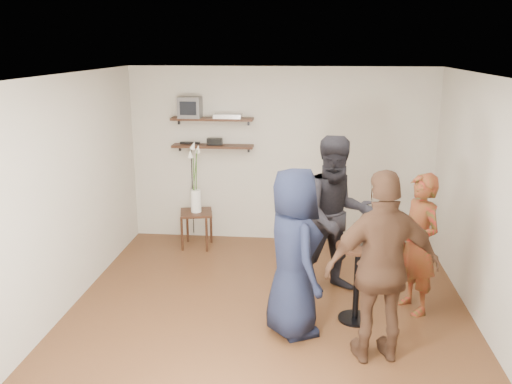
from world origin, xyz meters
TOP-DOWN VIEW (x-y plane):
  - room at (0.00, 0.00)m, footprint 4.58×5.08m
  - shelf_upper at (-1.00, 2.38)m, footprint 1.20×0.25m
  - shelf_lower at (-1.00, 2.38)m, footprint 1.20×0.25m
  - crt_monitor at (-1.32, 2.38)m, footprint 0.32×0.30m
  - dvd_deck at (-0.77, 2.38)m, footprint 0.40×0.24m
  - radio at (-0.97, 2.38)m, footprint 0.22×0.10m
  - power_strip at (-1.35, 2.42)m, footprint 0.30×0.05m
  - side_table at (-1.20, 2.02)m, footprint 0.54×0.54m
  - vase_lilies at (-1.20, 2.02)m, footprint 0.20×0.21m
  - drinks_table at (0.96, 0.01)m, footprint 0.47×0.47m
  - wine_glass_fl at (0.90, -0.03)m, footprint 0.07×0.07m
  - wine_glass_fr at (1.03, -0.02)m, footprint 0.07×0.07m
  - wine_glass_bl at (0.94, 0.08)m, footprint 0.07×0.07m
  - wine_glass_br at (0.99, 0.01)m, footprint 0.07×0.07m
  - person_plaid at (1.63, 0.31)m, footprint 0.58×0.68m
  - person_dark at (0.75, 0.72)m, footprint 1.09×0.95m
  - person_navy at (0.28, -0.29)m, footprint 0.86×1.01m
  - person_brown at (1.11, -0.71)m, footprint 1.15×0.67m

SIDE VIEW (x-z plane):
  - side_table at x=-1.20m, z-range 0.18..0.72m
  - drinks_table at x=0.96m, z-range 0.12..0.99m
  - person_plaid at x=1.63m, z-range 0.00..1.58m
  - person_navy at x=0.28m, z-range 0.00..1.75m
  - vase_lilies at x=-1.20m, z-range 0.34..1.41m
  - person_brown at x=1.11m, z-range 0.00..1.84m
  - person_dark at x=0.75m, z-range 0.00..1.90m
  - wine_glass_br at x=0.99m, z-range 0.90..1.10m
  - wine_glass_fr at x=1.03m, z-range 0.90..1.10m
  - wine_glass_fl at x=0.90m, z-range 0.90..1.11m
  - wine_glass_bl at x=0.94m, z-range 0.90..1.12m
  - room at x=0.00m, z-range -0.04..2.64m
  - shelf_lower at x=-1.00m, z-range 1.43..1.47m
  - power_strip at x=-1.35m, z-range 1.47..1.50m
  - radio at x=-0.97m, z-range 1.47..1.57m
  - shelf_upper at x=-1.00m, z-range 1.83..1.87m
  - dvd_deck at x=-0.77m, z-range 1.87..1.93m
  - crt_monitor at x=-1.32m, z-range 1.87..2.17m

